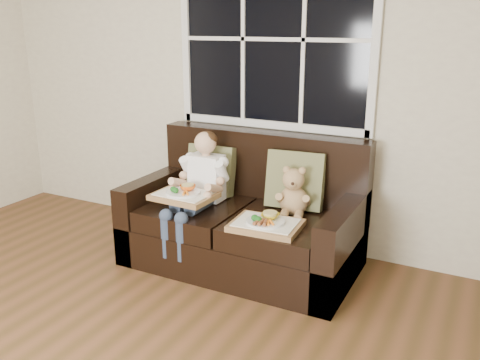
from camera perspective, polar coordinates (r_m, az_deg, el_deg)
The scene contains 8 objects.
window_back at distance 4.01m, azimuth 3.75°, elevation 15.50°, with size 1.62×0.04×1.37m.
loveseat at distance 3.87m, azimuth 0.61°, elevation -4.91°, with size 1.70×0.92×0.96m.
pillow_left at distance 4.06m, azimuth -3.28°, elevation 1.16°, with size 0.39×0.19×0.40m.
pillow_right at distance 3.76m, azimuth 6.22°, elevation -0.00°, with size 0.44×0.24×0.43m.
child at distance 3.81m, azimuth -4.52°, elevation -0.07°, with size 0.37×0.59×0.84m.
teddy_bear at distance 3.64m, azimuth 5.98°, elevation -1.65°, with size 0.25×0.30×0.37m.
tray_left at distance 3.71m, azimuth -6.30°, elevation -1.63°, with size 0.45×0.35×0.10m.
tray_right at distance 3.41m, azimuth 2.95°, elevation -4.93°, with size 0.48×0.38×0.10m.
Camera 1 is at (2.06, -1.19, 1.77)m, focal length 38.00 mm.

